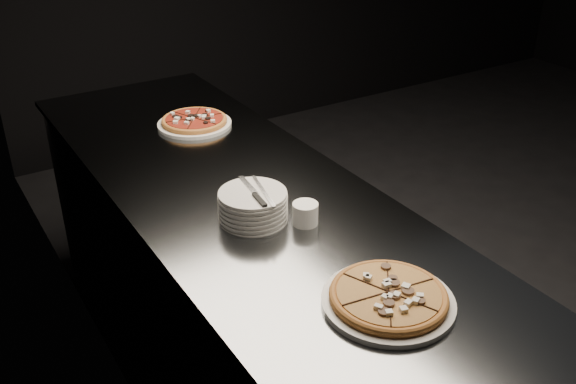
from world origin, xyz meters
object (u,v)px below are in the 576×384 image
plate_stack (253,206)px  ramekin (305,213)px  counter (252,312)px  cutlery (258,193)px  pizza_tomato (194,121)px  pizza_mushroom (388,298)px

plate_stack → ramekin: plate_stack is taller
counter → cutlery: bearing=-108.6°
pizza_tomato → ramekin: ramekin is taller
ramekin → cutlery: bearing=141.4°
pizza_tomato → pizza_mushroom: bearing=-93.5°
pizza_mushroom → plate_stack: plate_stack is taller
counter → cutlery: (-0.05, -0.15, 0.55)m
pizza_tomato → plate_stack: size_ratio=1.44×
counter → pizza_mushroom: size_ratio=7.65×
counter → pizza_mushroom: bearing=-88.3°
plate_stack → pizza_tomato: bearing=78.2°
pizza_mushroom → ramekin: bearing=84.8°
pizza_tomato → cutlery: size_ratio=1.39×
counter → ramekin: bearing=-76.4°
plate_stack → cutlery: size_ratio=0.96×
pizza_mushroom → ramekin: 0.42m
cutlery → pizza_tomato: bearing=85.7°
cutlery → ramekin: cutlery is taller
counter → pizza_mushroom: (0.02, -0.65, 0.48)m
ramekin → counter: bearing=103.6°
pizza_tomato → counter: bearing=-99.0°
pizza_tomato → plate_stack: bearing=-101.8°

